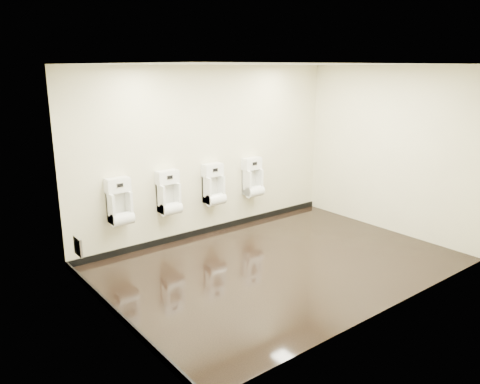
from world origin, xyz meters
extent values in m
cube|color=black|center=(0.00, 0.00, 0.00)|extent=(5.00, 3.50, 0.00)
cube|color=white|center=(0.00, 0.00, 2.80)|extent=(5.00, 3.50, 0.00)
cube|color=beige|center=(0.00, 1.75, 1.40)|extent=(5.00, 0.02, 2.80)
cube|color=beige|center=(0.00, -1.75, 1.40)|extent=(5.00, 0.02, 2.80)
cube|color=beige|center=(-2.50, 0.00, 1.40)|extent=(0.02, 3.50, 2.80)
cube|color=beige|center=(2.50, 0.00, 1.40)|extent=(0.02, 3.50, 2.80)
cube|color=white|center=(-2.50, 0.00, 1.40)|extent=(0.01, 3.50, 2.80)
cube|color=black|center=(0.00, 1.74, 0.05)|extent=(5.00, 0.02, 0.10)
cube|color=black|center=(-2.49, 0.00, 0.05)|extent=(0.02, 3.50, 0.10)
cube|color=#9E9EA3|center=(-2.48, 1.20, 0.50)|extent=(0.03, 0.25, 0.25)
cylinder|color=silver|center=(-2.46, 1.20, 0.50)|extent=(0.02, 0.04, 0.04)
cube|color=white|center=(-1.68, 1.64, 0.78)|extent=(0.32, 0.23, 0.45)
cube|color=silver|center=(-1.68, 1.71, 0.82)|extent=(0.24, 0.01, 0.33)
cylinder|color=white|center=(-1.68, 1.57, 0.62)|extent=(0.32, 0.19, 0.19)
cube|color=white|center=(-1.68, 1.67, 1.10)|extent=(0.35, 0.17, 0.19)
cube|color=black|center=(-1.68, 1.58, 1.12)|extent=(0.09, 0.01, 0.05)
cube|color=silver|center=(-1.68, 1.58, 1.12)|extent=(0.11, 0.01, 0.07)
cylinder|color=silver|center=(-1.50, 1.67, 1.10)|extent=(0.01, 0.03, 0.03)
cube|color=white|center=(-0.87, 1.64, 0.78)|extent=(0.32, 0.23, 0.45)
cube|color=silver|center=(-0.87, 1.71, 0.82)|extent=(0.24, 0.01, 0.33)
cylinder|color=white|center=(-0.87, 1.57, 0.62)|extent=(0.32, 0.19, 0.19)
cube|color=white|center=(-0.87, 1.67, 1.10)|extent=(0.35, 0.17, 0.19)
cube|color=black|center=(-0.87, 1.58, 1.12)|extent=(0.09, 0.01, 0.05)
cube|color=silver|center=(-0.87, 1.58, 1.12)|extent=(0.11, 0.01, 0.07)
cylinder|color=silver|center=(-0.69, 1.67, 1.10)|extent=(0.01, 0.03, 0.03)
cube|color=white|center=(-0.01, 1.64, 0.78)|extent=(0.32, 0.23, 0.45)
cube|color=silver|center=(-0.01, 1.71, 0.82)|extent=(0.24, 0.01, 0.33)
cylinder|color=white|center=(-0.01, 1.57, 0.62)|extent=(0.32, 0.19, 0.19)
cube|color=white|center=(-0.01, 1.67, 1.10)|extent=(0.35, 0.17, 0.19)
cube|color=black|center=(-0.01, 1.58, 1.12)|extent=(0.09, 0.01, 0.05)
cube|color=silver|center=(-0.01, 1.58, 1.12)|extent=(0.11, 0.01, 0.07)
cylinder|color=silver|center=(0.17, 1.67, 1.10)|extent=(0.01, 0.03, 0.03)
cube|color=white|center=(0.83, 1.64, 0.78)|extent=(0.32, 0.23, 0.45)
cube|color=silver|center=(0.83, 1.71, 0.82)|extent=(0.24, 0.01, 0.33)
cylinder|color=white|center=(0.83, 1.57, 0.62)|extent=(0.32, 0.19, 0.19)
cube|color=white|center=(0.83, 1.67, 1.10)|extent=(0.35, 0.17, 0.19)
cube|color=black|center=(0.83, 1.58, 1.12)|extent=(0.09, 0.01, 0.05)
cube|color=silver|center=(0.83, 1.58, 1.12)|extent=(0.11, 0.01, 0.07)
cylinder|color=silver|center=(1.01, 1.67, 1.10)|extent=(0.01, 0.03, 0.03)
camera|label=1|loc=(-4.33, -4.59, 2.77)|focal=35.00mm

